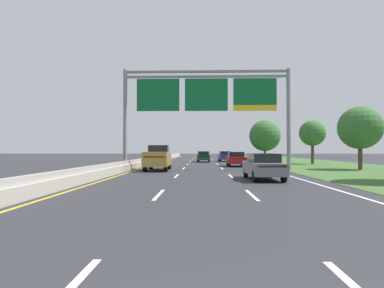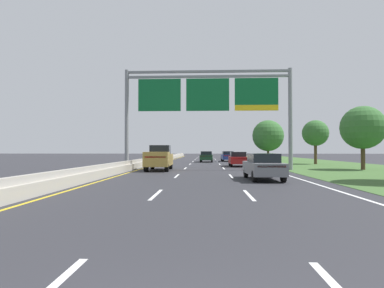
{
  "view_description": "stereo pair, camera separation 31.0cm",
  "coord_description": "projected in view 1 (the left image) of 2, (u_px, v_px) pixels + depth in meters",
  "views": [
    {
      "loc": [
        -0.15,
        -2.15,
        1.79
      ],
      "look_at": [
        -0.75,
        18.24,
        2.17
      ],
      "focal_mm": 29.62,
      "sensor_mm": 36.0,
      "label": 1
    },
    {
      "loc": [
        0.15,
        -2.13,
        1.79
      ],
      "look_at": [
        -0.75,
        18.24,
        2.17
      ],
      "focal_mm": 29.62,
      "sensor_mm": 36.0,
      "label": 2
    }
  ],
  "objects": [
    {
      "name": "car_darkgreen_centre_lane_sedan",
      "position": [
        204.0,
        156.0,
        46.41
      ],
      "size": [
        1.95,
        4.45,
        1.57
      ],
      "rotation": [
        0.0,
        0.0,
        1.54
      ],
      "color": "#193D23",
      "rests_on": "ground"
    },
    {
      "name": "car_grey_right_lane_sedan",
      "position": [
        263.0,
        166.0,
        19.01
      ],
      "size": [
        1.95,
        4.45,
        1.57
      ],
      "rotation": [
        0.0,
        0.0,
        1.6
      ],
      "color": "slate",
      "rests_on": "ground"
    },
    {
      "name": "overhead_sign_gantry",
      "position": [
        206.0,
        98.0,
        28.38
      ],
      "size": [
        15.06,
        0.42,
        9.08
      ],
      "color": "gray",
      "rests_on": "ground"
    },
    {
      "name": "roadside_tree_mid",
      "position": [
        360.0,
        128.0,
        28.46
      ],
      "size": [
        3.85,
        3.85,
        5.71
      ],
      "color": "#4C3823",
      "rests_on": "ground"
    },
    {
      "name": "grass_verge_right",
      "position": [
        323.0,
        165.0,
        36.68
      ],
      "size": [
        14.0,
        110.0,
        0.02
      ],
      "primitive_type": "cube",
      "color": "#3D602D",
      "rests_on": "ground"
    },
    {
      "name": "roadside_tree_distant",
      "position": [
        265.0,
        136.0,
        52.24
      ],
      "size": [
        5.12,
        5.12,
        6.68
      ],
      "color": "#4C3823",
      "rests_on": "ground"
    },
    {
      "name": "median_barrier_concrete",
      "position": [
        147.0,
        162.0,
        37.29
      ],
      "size": [
        0.6,
        110.0,
        0.85
      ],
      "color": "#A8A399",
      "rests_on": "ground"
    },
    {
      "name": "car_red_right_lane_sedan",
      "position": [
        236.0,
        159.0,
        34.24
      ],
      "size": [
        1.88,
        4.43,
        1.57
      ],
      "rotation": [
        0.0,
        0.0,
        1.56
      ],
      "color": "maroon",
      "rests_on": "ground"
    },
    {
      "name": "roadside_tree_far",
      "position": [
        312.0,
        133.0,
        39.59
      ],
      "size": [
        3.21,
        3.21,
        5.49
      ],
      "color": "#4C3823",
      "rests_on": "ground"
    },
    {
      "name": "ground_plane",
      "position": [
        203.0,
        165.0,
        37.09
      ],
      "size": [
        220.0,
        220.0,
        0.0
      ],
      "primitive_type": "plane",
      "color": "#2B2B30"
    },
    {
      "name": "pickup_truck_gold",
      "position": [
        158.0,
        158.0,
        27.72
      ],
      "size": [
        2.14,
        5.45,
        2.2
      ],
      "rotation": [
        0.0,
        0.0,
        1.6
      ],
      "color": "#A38438",
      "rests_on": "ground"
    },
    {
      "name": "lane_striping",
      "position": [
        203.0,
        165.0,
        36.63
      ],
      "size": [
        11.96,
        106.0,
        0.01
      ],
      "color": "white",
      "rests_on": "ground"
    },
    {
      "name": "car_blue_right_lane_sedan",
      "position": [
        225.0,
        156.0,
        49.09
      ],
      "size": [
        1.94,
        4.45,
        1.57
      ],
      "rotation": [
        0.0,
        0.0,
        1.6
      ],
      "color": "navy",
      "rests_on": "ground"
    }
  ]
}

